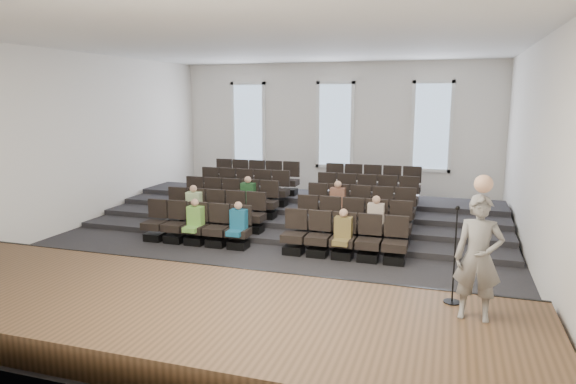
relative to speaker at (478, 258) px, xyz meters
name	(u,v)px	position (x,y,z in m)	size (l,w,h in m)	color
ground	(274,244)	(-4.70, 4.35, -1.43)	(14.00, 14.00, 0.00)	black
ceiling	(273,43)	(-4.70, 4.35, 3.58)	(12.00, 14.00, 0.02)	white
wall_back	(335,130)	(-4.70, 11.37, 1.07)	(12.00, 0.04, 5.00)	white
wall_front	(79,201)	(-4.70, -2.67, 1.07)	(12.00, 0.04, 5.00)	white
wall_left	(74,141)	(-10.72, 4.35, 1.07)	(0.04, 14.00, 5.00)	white
wall_right	(539,156)	(1.32, 4.35, 1.07)	(0.04, 14.00, 5.00)	white
stage	(170,314)	(-4.70, -0.75, -1.18)	(11.80, 3.60, 0.50)	#503722
stage_lip	(217,278)	(-4.70, 1.02, -1.18)	(11.80, 0.06, 0.52)	black
risers	(307,211)	(-4.70, 7.53, -1.24)	(11.80, 4.80, 0.60)	black
seating_rows	(292,207)	(-4.70, 5.90, -0.75)	(6.80, 4.70, 1.67)	black
windows	(335,125)	(-4.70, 11.31, 1.27)	(8.44, 0.10, 3.24)	white
audience	(274,211)	(-4.80, 4.66, -0.62)	(5.45, 2.64, 1.10)	#71B247
speaker	(478,258)	(0.00, 0.00, 0.00)	(0.68, 0.45, 1.86)	slate
mic_stand	(454,274)	(-0.32, 0.52, -0.46)	(0.26, 0.26, 1.58)	black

